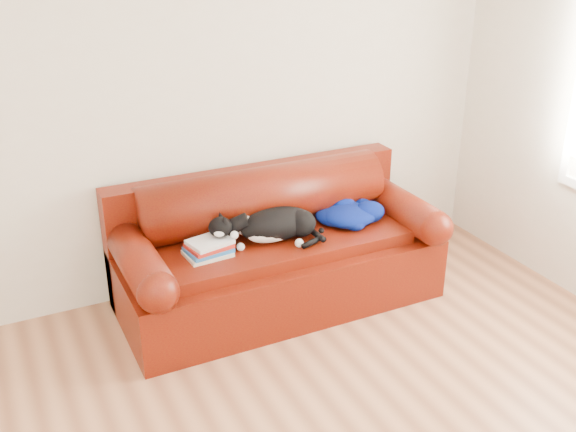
# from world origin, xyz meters

# --- Properties ---
(room_shell) EXTENTS (4.52, 4.02, 2.61)m
(room_shell) POSITION_xyz_m (0.12, 0.02, 1.67)
(room_shell) COLOR beige
(room_shell) RESTS_ON ground
(sofa_base) EXTENTS (2.10, 0.90, 0.50)m
(sofa_base) POSITION_xyz_m (0.37, 1.49, 0.24)
(sofa_base) COLOR #410205
(sofa_base) RESTS_ON ground
(sofa_back) EXTENTS (2.10, 1.01, 0.88)m
(sofa_back) POSITION_xyz_m (0.37, 1.74, 0.54)
(sofa_back) COLOR #410205
(sofa_back) RESTS_ON ground
(book_stack) EXTENTS (0.29, 0.24, 0.10)m
(book_stack) POSITION_xyz_m (-0.14, 1.43, 0.55)
(book_stack) COLOR beige
(book_stack) RESTS_ON sofa_base
(cat) EXTENTS (0.67, 0.45, 0.26)m
(cat) POSITION_xyz_m (0.32, 1.45, 0.60)
(cat) COLOR black
(cat) RESTS_ON sofa_base
(blanket) EXTENTS (0.50, 0.40, 0.14)m
(blanket) POSITION_xyz_m (0.89, 1.47, 0.56)
(blanket) COLOR #02104E
(blanket) RESTS_ON sofa_base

